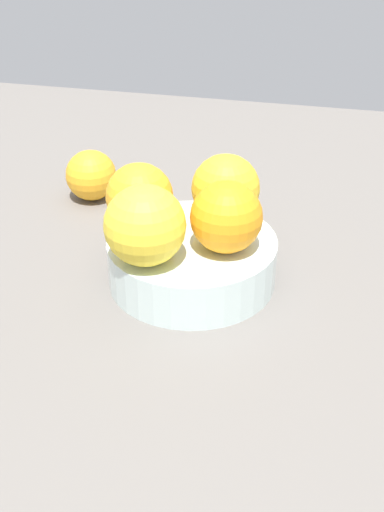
{
  "coord_description": "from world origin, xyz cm",
  "views": [
    {
      "loc": [
        12.15,
        -51.34,
        35.7
      ],
      "look_at": [
        0.0,
        0.0,
        2.74
      ],
      "focal_mm": 45.13,
      "sensor_mm": 36.0,
      "label": 1
    }
  ],
  "objects_px": {
    "orange_in_bowl_2": "(139,196)",
    "orange_loose_0": "(91,175)",
    "fruit_bowl": "(192,261)",
    "orange_in_bowl_0": "(226,217)",
    "orange_in_bowl_1": "(226,188)",
    "orange_in_bowl_3": "(145,225)"
  },
  "relations": [
    {
      "from": "orange_in_bowl_2",
      "to": "orange_loose_0",
      "type": "bearing_deg",
      "value": 128.31
    },
    {
      "from": "fruit_bowl",
      "to": "orange_in_bowl_0",
      "type": "height_order",
      "value": "orange_in_bowl_0"
    },
    {
      "from": "orange_in_bowl_1",
      "to": "orange_in_bowl_3",
      "type": "bearing_deg",
      "value": -119.64
    },
    {
      "from": "orange_in_bowl_3",
      "to": "orange_loose_0",
      "type": "distance_m",
      "value": 0.24
    },
    {
      "from": "orange_in_bowl_2",
      "to": "fruit_bowl",
      "type": "bearing_deg",
      "value": -14.33
    },
    {
      "from": "orange_in_bowl_1",
      "to": "orange_loose_0",
      "type": "bearing_deg",
      "value": 151.93
    },
    {
      "from": "orange_in_bowl_0",
      "to": "orange_in_bowl_3",
      "type": "bearing_deg",
      "value": -150.29
    },
    {
      "from": "orange_in_bowl_0",
      "to": "orange_loose_0",
      "type": "relative_size",
      "value": 1.1
    },
    {
      "from": "orange_in_bowl_2",
      "to": "orange_loose_0",
      "type": "relative_size",
      "value": 1.08
    },
    {
      "from": "fruit_bowl",
      "to": "orange_loose_0",
      "type": "xyz_separation_m",
      "value": [
        -0.16,
        0.15,
        0.01
      ]
    },
    {
      "from": "orange_in_bowl_0",
      "to": "orange_in_bowl_2",
      "type": "relative_size",
      "value": 1.02
    },
    {
      "from": "orange_loose_0",
      "to": "orange_in_bowl_2",
      "type": "bearing_deg",
      "value": -51.69
    },
    {
      "from": "orange_in_bowl_0",
      "to": "orange_in_bowl_2",
      "type": "height_order",
      "value": "orange_in_bowl_0"
    },
    {
      "from": "fruit_bowl",
      "to": "orange_in_bowl_0",
      "type": "xyz_separation_m",
      "value": [
        0.03,
        -0.01,
        0.06
      ]
    },
    {
      "from": "orange_in_bowl_1",
      "to": "fruit_bowl",
      "type": "bearing_deg",
      "value": -114.58
    },
    {
      "from": "orange_loose_0",
      "to": "orange_in_bowl_3",
      "type": "bearing_deg",
      "value": -56.3
    },
    {
      "from": "orange_in_bowl_1",
      "to": "orange_in_bowl_2",
      "type": "height_order",
      "value": "orange_in_bowl_1"
    },
    {
      "from": "orange_in_bowl_2",
      "to": "orange_in_bowl_3",
      "type": "distance_m",
      "value": 0.06
    },
    {
      "from": "orange_in_bowl_0",
      "to": "orange_in_bowl_1",
      "type": "xyz_separation_m",
      "value": [
        -0.01,
        0.06,
        0.0
      ]
    },
    {
      "from": "orange_in_bowl_3",
      "to": "orange_in_bowl_2",
      "type": "bearing_deg",
      "value": 111.62
    },
    {
      "from": "fruit_bowl",
      "to": "orange_in_bowl_0",
      "type": "relative_size",
      "value": 2.45
    },
    {
      "from": "orange_in_bowl_3",
      "to": "orange_in_bowl_1",
      "type": "bearing_deg",
      "value": 60.36
    }
  ]
}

